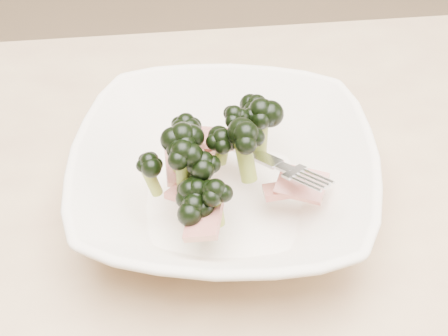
{
  "coord_description": "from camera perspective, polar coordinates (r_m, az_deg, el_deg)",
  "views": [
    {
      "loc": [
        -0.05,
        -0.39,
        1.23
      ],
      "look_at": [
        0.0,
        0.06,
        0.8
      ],
      "focal_mm": 50.0,
      "sensor_mm": 36.0,
      "label": 1
    }
  ],
  "objects": [
    {
      "name": "dining_table",
      "position": [
        0.7,
        0.25,
        -12.0
      ],
      "size": [
        1.2,
        0.8,
        0.75
      ],
      "color": "tan",
      "rests_on": "ground"
    },
    {
      "name": "broccoli_dish",
      "position": [
        0.63,
        -0.05,
        -0.64
      ],
      "size": [
        0.35,
        0.35,
        0.13
      ],
      "color": "#F3E2CD",
      "rests_on": "dining_table"
    }
  ]
}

